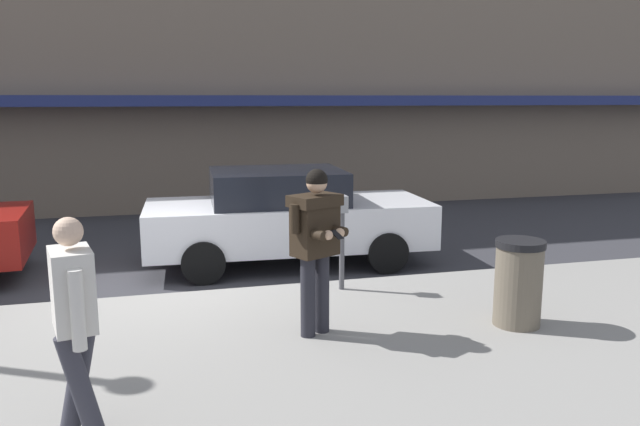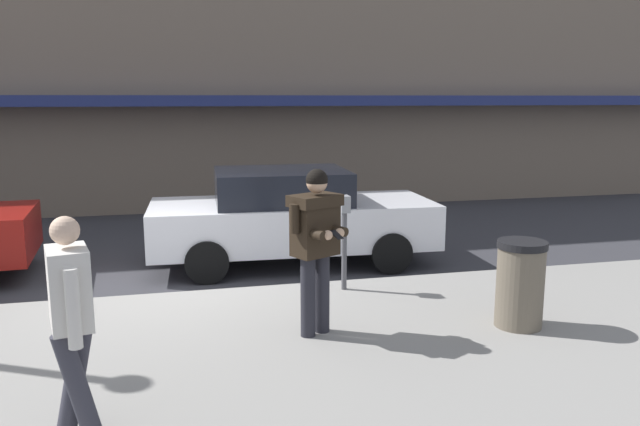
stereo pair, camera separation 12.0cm
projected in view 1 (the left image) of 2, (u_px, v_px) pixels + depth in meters
ground_plane at (156, 299)px, 8.37m from camera, size 80.00×80.00×0.00m
sidewalk at (265, 377)px, 5.89m from camera, size 32.00×5.30×0.14m
curb_paint_line at (230, 292)px, 8.66m from camera, size 28.00×0.12×0.01m
parked_sedan_mid at (286, 216)px, 10.04m from camera, size 4.57×2.07×1.54m
man_texting_on_phone at (316, 234)px, 6.58m from camera, size 0.63×0.65×1.81m
pedestrian_in_light_coat at (74, 315)px, 4.55m from camera, size 0.39×0.59×1.70m
parking_meter at (342, 229)px, 8.21m from camera, size 0.12×0.18×1.27m
trash_bin at (518, 282)px, 6.97m from camera, size 0.55×0.55×0.98m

